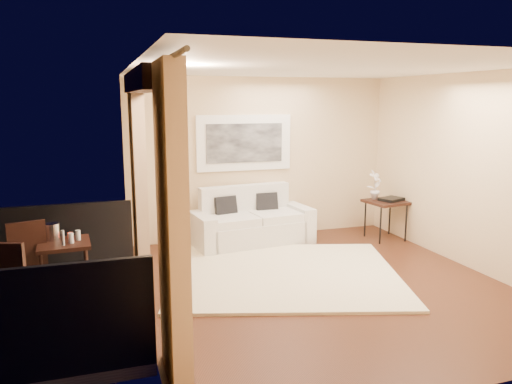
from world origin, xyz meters
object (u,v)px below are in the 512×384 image
sofa (251,224)px  side_table (386,204)px  balcony_chair_far (27,254)px  bistro_table (64,249)px  orchid (375,185)px  ice_bucket (52,232)px

sofa → side_table: 2.30m
side_table → balcony_chair_far: (-5.42, -0.97, -0.05)m
bistro_table → balcony_chair_far: balcony_chair_far is taller
orchid → sofa: bearing=172.1°
bistro_table → ice_bucket: (-0.13, 0.15, 0.18)m
balcony_chair_far → ice_bucket: balcony_chair_far is taller
bistro_table → balcony_chair_far: bearing=167.5°
bistro_table → orchid: bearing=14.1°
side_table → ice_bucket: (-5.14, -0.91, 0.18)m
sofa → ice_bucket: size_ratio=10.07×
side_table → orchid: size_ratio=1.37×
sofa → balcony_chair_far: bearing=-162.4°
orchid → balcony_chair_far: size_ratio=0.52×
sofa → bistro_table: sofa is taller
side_table → ice_bucket: bearing=-170.0°
orchid → bistro_table: bearing=-165.9°
sofa → side_table: (2.24, -0.46, 0.28)m
ice_bucket → balcony_chair_far: bearing=-168.5°
balcony_chair_far → ice_bucket: size_ratio=4.80×
sofa → balcony_chair_far: size_ratio=2.10×
side_table → bistro_table: 5.12m
sofa → side_table: sofa is taller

